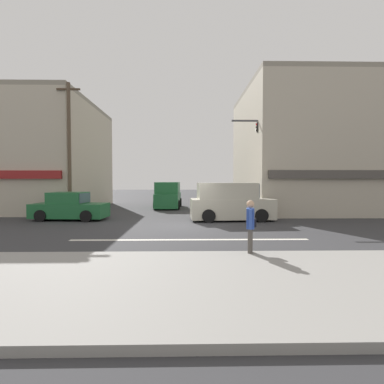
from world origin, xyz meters
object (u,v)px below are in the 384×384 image
utility_pole_near_left (69,148)px  van_waiting_far (230,203)px  van_approaching_near (168,196)px  street_tree (286,154)px  utility_pole_far_right (281,160)px  sedan_parked_curbside (70,207)px  traffic_light_mast (292,150)px  pedestrian_foreground_with_bag (250,225)px

utility_pole_near_left → van_waiting_far: bearing=-9.6°
van_approaching_near → utility_pole_near_left: bearing=-132.5°
street_tree → utility_pole_far_right: bearing=80.9°
street_tree → van_waiting_far: (-4.64, -4.52, -3.15)m
street_tree → van_approaching_near: (-8.59, 3.22, -3.15)m
utility_pole_near_left → van_waiting_far: size_ratio=1.74×
utility_pole_far_right → sedan_parked_curbside: utility_pole_far_right is taller
sedan_parked_curbside → utility_pole_far_right: bearing=23.5°
traffic_light_mast → pedestrian_foreground_with_bag: (-4.79, -10.10, -3.22)m
utility_pole_far_right → van_waiting_far: utility_pole_far_right is taller
utility_pole_near_left → traffic_light_mast: utility_pole_near_left is taller
utility_pole_far_right → traffic_light_mast: 4.67m
van_waiting_far → van_approaching_near: bearing=117.0°
utility_pole_far_right → pedestrian_foreground_with_bag: utility_pole_far_right is taller
utility_pole_near_left → sedan_parked_curbside: bearing=-69.8°
street_tree → pedestrian_foreground_with_bag: size_ratio=3.55×
sedan_parked_curbside → van_waiting_far: bearing=-2.5°
van_waiting_far → sedan_parked_curbside: 9.12m
utility_pole_far_right → utility_pole_near_left: bearing=-161.4°
sedan_parked_curbside → van_approaching_near: bearing=54.9°
utility_pole_near_left → pedestrian_foreground_with_bag: utility_pole_near_left is taller
street_tree → utility_pole_far_right: (0.32, 1.98, -0.32)m
van_waiting_far → street_tree: bearing=44.3°
utility_pole_far_right → traffic_light_mast: utility_pole_far_right is taller
street_tree → sedan_parked_curbside: 14.76m
traffic_light_mast → utility_pole_near_left: bearing=-178.8°
utility_pole_near_left → van_approaching_near: bearing=47.5°
street_tree → utility_pole_far_right: size_ratio=0.80×
van_approaching_near → traffic_light_mast: bearing=-35.7°
street_tree → pedestrian_foreground_with_bag: 14.12m
pedestrian_foreground_with_bag → street_tree: bearing=67.5°
utility_pole_far_right → traffic_light_mast: (-0.78, -4.59, 0.34)m
traffic_light_mast → pedestrian_foreground_with_bag: 11.63m
van_waiting_far → van_approaching_near: size_ratio=1.01×
sedan_parked_curbside → van_approaching_near: (5.16, 7.35, 0.29)m
street_tree → traffic_light_mast: 2.65m
street_tree → sedan_parked_curbside: bearing=-163.3°
utility_pole_near_left → utility_pole_far_right: size_ratio=1.10×
utility_pole_far_right → van_approaching_near: (-8.90, 1.24, -2.83)m
traffic_light_mast → van_approaching_near: size_ratio=1.33×
van_waiting_far → sedan_parked_curbside: bearing=177.5°
street_tree → pedestrian_foreground_with_bag: street_tree is taller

